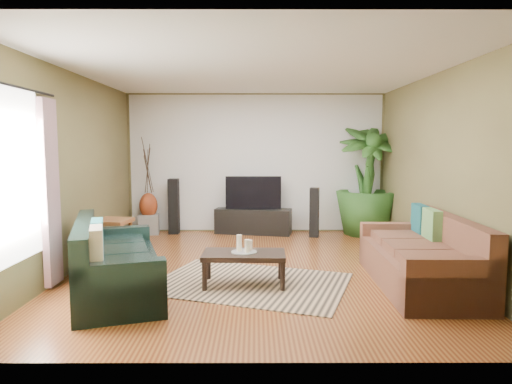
{
  "coord_description": "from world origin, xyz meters",
  "views": [
    {
      "loc": [
        -0.01,
        -6.19,
        1.72
      ],
      "look_at": [
        0.0,
        0.2,
        1.05
      ],
      "focal_mm": 32.0,
      "sensor_mm": 36.0,
      "label": 1
    }
  ],
  "objects_px": {
    "sofa_left": "(117,256)",
    "television": "(253,193)",
    "speaker_right": "(314,212)",
    "side_table": "(113,237)",
    "speaker_left": "(174,206)",
    "potted_plant": "(367,180)",
    "pedestal": "(149,224)",
    "sofa_right": "(419,251)",
    "coffee_table": "(244,269)",
    "tv_stand": "(253,221)",
    "vase": "(148,205)"
  },
  "relations": [
    {
      "from": "sofa_left",
      "to": "television",
      "type": "bearing_deg",
      "value": -41.98
    },
    {
      "from": "speaker_right",
      "to": "side_table",
      "type": "bearing_deg",
      "value": -144.72
    },
    {
      "from": "television",
      "to": "speaker_left",
      "type": "bearing_deg",
      "value": 180.0
    },
    {
      "from": "potted_plant",
      "to": "pedestal",
      "type": "distance_m",
      "value": 4.27
    },
    {
      "from": "sofa_left",
      "to": "potted_plant",
      "type": "height_order",
      "value": "potted_plant"
    },
    {
      "from": "speaker_left",
      "to": "speaker_right",
      "type": "distance_m",
      "value": 2.69
    },
    {
      "from": "sofa_left",
      "to": "speaker_right",
      "type": "bearing_deg",
      "value": -58.16
    },
    {
      "from": "sofa_left",
      "to": "sofa_right",
      "type": "distance_m",
      "value": 3.6
    },
    {
      "from": "potted_plant",
      "to": "sofa_left",
      "type": "bearing_deg",
      "value": -137.46
    },
    {
      "from": "pedestal",
      "to": "side_table",
      "type": "bearing_deg",
      "value": -96.45
    },
    {
      "from": "coffee_table",
      "to": "sofa_left",
      "type": "bearing_deg",
      "value": -168.52
    },
    {
      "from": "potted_plant",
      "to": "side_table",
      "type": "bearing_deg",
      "value": -160.3
    },
    {
      "from": "potted_plant",
      "to": "side_table",
      "type": "xyz_separation_m",
      "value": [
        -4.36,
        -1.56,
        -0.76
      ]
    },
    {
      "from": "television",
      "to": "speaker_left",
      "type": "xyz_separation_m",
      "value": [
        -1.53,
        0.0,
        -0.27
      ]
    },
    {
      "from": "sofa_right",
      "to": "tv_stand",
      "type": "distance_m",
      "value": 3.85
    },
    {
      "from": "sofa_left",
      "to": "television",
      "type": "height_order",
      "value": "television"
    },
    {
      "from": "television",
      "to": "pedestal",
      "type": "relative_size",
      "value": 2.82
    },
    {
      "from": "sofa_right",
      "to": "potted_plant",
      "type": "relative_size",
      "value": 1.05
    },
    {
      "from": "side_table",
      "to": "potted_plant",
      "type": "bearing_deg",
      "value": 19.7
    },
    {
      "from": "tv_stand",
      "to": "sofa_left",
      "type": "bearing_deg",
      "value": -103.0
    },
    {
      "from": "television",
      "to": "speaker_left",
      "type": "height_order",
      "value": "television"
    },
    {
      "from": "speaker_right",
      "to": "speaker_left",
      "type": "bearing_deg",
      "value": -173.29
    },
    {
      "from": "speaker_left",
      "to": "pedestal",
      "type": "height_order",
      "value": "speaker_left"
    },
    {
      "from": "sofa_right",
      "to": "vase",
      "type": "distance_m",
      "value": 5.19
    },
    {
      "from": "sofa_left",
      "to": "vase",
      "type": "xyz_separation_m",
      "value": [
        -0.45,
        3.5,
        0.12
      ]
    },
    {
      "from": "tv_stand",
      "to": "side_table",
      "type": "height_order",
      "value": "side_table"
    },
    {
      "from": "sofa_right",
      "to": "side_table",
      "type": "distance_m",
      "value": 4.53
    },
    {
      "from": "tv_stand",
      "to": "pedestal",
      "type": "distance_m",
      "value": 2.02
    },
    {
      "from": "television",
      "to": "speaker_right",
      "type": "bearing_deg",
      "value": -15.6
    },
    {
      "from": "vase",
      "to": "side_table",
      "type": "bearing_deg",
      "value": -96.45
    },
    {
      "from": "tv_stand",
      "to": "speaker_right",
      "type": "bearing_deg",
      "value": -4.55
    },
    {
      "from": "speaker_left",
      "to": "speaker_right",
      "type": "relative_size",
      "value": 1.16
    },
    {
      "from": "sofa_left",
      "to": "pedestal",
      "type": "xyz_separation_m",
      "value": [
        -0.45,
        3.5,
        -0.24
      ]
    },
    {
      "from": "speaker_right",
      "to": "potted_plant",
      "type": "height_order",
      "value": "potted_plant"
    },
    {
      "from": "coffee_table",
      "to": "tv_stand",
      "type": "xyz_separation_m",
      "value": [
        0.1,
        3.25,
        0.04
      ]
    },
    {
      "from": "pedestal",
      "to": "television",
      "type": "bearing_deg",
      "value": 0.34
    },
    {
      "from": "sofa_left",
      "to": "sofa_right",
      "type": "xyz_separation_m",
      "value": [
        3.59,
        0.25,
        0.0
      ]
    },
    {
      "from": "speaker_left",
      "to": "vase",
      "type": "distance_m",
      "value": 0.49
    },
    {
      "from": "tv_stand",
      "to": "potted_plant",
      "type": "bearing_deg",
      "value": 8.71
    },
    {
      "from": "sofa_left",
      "to": "tv_stand",
      "type": "bearing_deg",
      "value": -41.98
    },
    {
      "from": "sofa_right",
      "to": "tv_stand",
      "type": "height_order",
      "value": "sofa_right"
    },
    {
      "from": "sofa_left",
      "to": "pedestal",
      "type": "height_order",
      "value": "sofa_left"
    },
    {
      "from": "sofa_right",
      "to": "sofa_left",
      "type": "bearing_deg",
      "value": -84.81
    },
    {
      "from": "potted_plant",
      "to": "side_table",
      "type": "relative_size",
      "value": 3.75
    },
    {
      "from": "speaker_left",
      "to": "pedestal",
      "type": "relative_size",
      "value": 2.81
    },
    {
      "from": "television",
      "to": "speaker_right",
      "type": "height_order",
      "value": "television"
    },
    {
      "from": "sofa_right",
      "to": "coffee_table",
      "type": "distance_m",
      "value": 2.14
    },
    {
      "from": "coffee_table",
      "to": "speaker_left",
      "type": "bearing_deg",
      "value": 115.24
    },
    {
      "from": "potted_plant",
      "to": "pedestal",
      "type": "relative_size",
      "value": 5.51
    },
    {
      "from": "television",
      "to": "speaker_left",
      "type": "relative_size",
      "value": 1.0
    }
  ]
}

